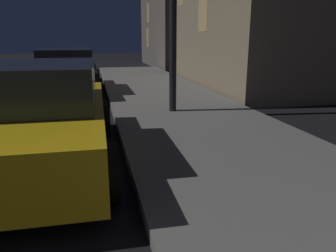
{
  "coord_description": "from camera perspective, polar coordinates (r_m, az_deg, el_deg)",
  "views": [
    {
      "loc": [
        3.6,
        -0.69,
        1.75
      ],
      "look_at": [
        4.19,
        1.85,
        1.04
      ],
      "focal_mm": 34.68,
      "sensor_mm": 36.0,
      "label": 1
    }
  ],
  "objects": [
    {
      "name": "car_black",
      "position": [
        10.77,
        -17.19,
        9.04
      ],
      "size": [
        2.01,
        4.54,
        1.43
      ],
      "color": "black",
      "rests_on": "ground"
    },
    {
      "name": "car_yellow_cab",
      "position": [
        4.8,
        -21.68,
        1.66
      ],
      "size": [
        2.03,
        4.19,
        1.43
      ],
      "color": "gold",
      "rests_on": "ground"
    }
  ]
}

